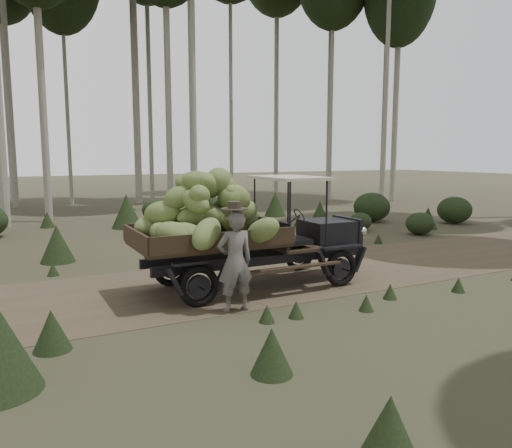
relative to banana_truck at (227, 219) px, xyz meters
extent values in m
plane|color=#473D2B|center=(2.24, 0.55, -1.46)|extent=(120.00, 120.00, 0.00)
cube|color=brown|center=(2.24, 0.55, -1.46)|extent=(70.00, 4.00, 0.01)
cube|color=black|center=(2.44, 0.02, -0.45)|extent=(1.02, 0.97, 0.56)
cube|color=black|center=(3.00, 0.02, -0.45)|extent=(0.10, 1.02, 0.63)
cube|color=black|center=(1.01, 0.03, -0.34)|extent=(0.08, 1.42, 0.56)
cube|color=#38281C|center=(-0.41, 0.03, -0.45)|extent=(2.85, 1.83, 0.08)
cube|color=#38281C|center=(-0.41, 0.94, -0.26)|extent=(2.85, 0.06, 0.33)
cube|color=#38281C|center=(-0.41, -0.89, -0.26)|extent=(2.85, 0.06, 0.33)
cube|color=#38281C|center=(-1.83, 0.03, -0.26)|extent=(0.06, 1.83, 0.33)
cube|color=beige|center=(1.45, 0.03, 0.80)|extent=(1.17, 1.73, 0.06)
cube|color=black|center=(0.66, 0.41, -0.83)|extent=(4.68, 0.11, 0.18)
cube|color=black|center=(0.66, -0.36, -0.83)|extent=(4.68, 0.11, 0.18)
torus|color=black|center=(2.24, 0.84, -1.08)|extent=(0.77, 0.14, 0.77)
torus|color=black|center=(2.23, -0.79, -1.08)|extent=(0.77, 0.14, 0.77)
torus|color=black|center=(-0.92, 0.84, -1.08)|extent=(0.77, 0.14, 0.77)
torus|color=black|center=(-0.92, -0.79, -1.08)|extent=(0.77, 0.14, 0.77)
sphere|color=beige|center=(3.08, 0.48, -0.39)|extent=(0.18, 0.18, 0.18)
sphere|color=beige|center=(3.08, -0.43, -0.39)|extent=(0.18, 0.18, 0.18)
ellipsoid|color=olive|center=(-1.44, 0.46, -0.13)|extent=(0.85, 0.73, 0.48)
ellipsoid|color=olive|center=(-0.82, 0.58, 0.12)|extent=(0.97, 0.90, 0.69)
ellipsoid|color=olive|center=(-0.97, 0.05, 0.49)|extent=(0.79, 0.48, 0.65)
ellipsoid|color=olive|center=(-0.40, -0.03, 0.68)|extent=(0.86, 1.03, 0.70)
ellipsoid|color=olive|center=(0.82, 0.67, -0.15)|extent=(1.03, 0.89, 0.75)
ellipsoid|color=olive|center=(-0.02, 0.21, 0.20)|extent=(0.80, 0.71, 0.59)
ellipsoid|color=olive|center=(-0.57, 0.16, 0.45)|extent=(0.92, 0.92, 0.61)
ellipsoid|color=olive|center=(-0.26, 0.06, 0.72)|extent=(0.91, 0.71, 0.63)
ellipsoid|color=olive|center=(-0.40, 0.75, -0.22)|extent=(0.65, 0.87, 0.65)
ellipsoid|color=olive|center=(-0.66, -0.03, 0.14)|extent=(0.95, 0.55, 0.57)
ellipsoid|color=olive|center=(0.11, -0.17, 0.45)|extent=(0.96, 0.73, 0.73)
ellipsoid|color=olive|center=(-0.66, 0.12, 0.73)|extent=(0.86, 0.51, 0.46)
ellipsoid|color=olive|center=(-1.04, -0.61, -0.18)|extent=(0.95, 0.98, 0.66)
ellipsoid|color=olive|center=(0.48, 0.21, 0.14)|extent=(0.76, 0.65, 0.46)
ellipsoid|color=olive|center=(0.05, -0.12, 0.50)|extent=(0.75, 0.89, 0.61)
ellipsoid|color=olive|center=(-0.17, -0.03, 0.77)|extent=(0.90, 0.92, 0.64)
ellipsoid|color=olive|center=(-1.24, -0.53, -0.17)|extent=(1.02, 0.98, 0.69)
ellipsoid|color=olive|center=(-0.46, -0.07, 0.16)|extent=(0.85, 0.87, 0.59)
ellipsoid|color=olive|center=(-0.71, -0.31, 0.52)|extent=(0.66, 0.87, 0.56)
ellipsoid|color=olive|center=(-0.17, -0.07, 0.72)|extent=(0.89, 0.68, 0.63)
ellipsoid|color=olive|center=(-1.35, -0.20, -0.22)|extent=(0.72, 0.96, 0.69)
ellipsoid|color=olive|center=(-1.27, 0.21, 0.17)|extent=(0.89, 0.85, 0.55)
ellipsoid|color=olive|center=(0.00, -0.17, 0.46)|extent=(0.83, 0.87, 0.61)
ellipsoid|color=olive|center=(-0.59, -0.08, 0.76)|extent=(0.92, 0.69, 0.53)
ellipsoid|color=olive|center=(0.51, 0.71, -0.16)|extent=(0.83, 0.66, 0.65)
ellipsoid|color=olive|center=(-0.47, 0.27, 0.13)|extent=(0.60, 0.88, 0.56)
ellipsoid|color=olive|center=(-0.78, -0.31, 0.42)|extent=(0.57, 0.90, 0.59)
ellipsoid|color=olive|center=(-0.82, -0.94, -0.10)|extent=(0.97, 0.91, 0.77)
ellipsoid|color=olive|center=(0.30, -0.94, -0.12)|extent=(0.83, 0.92, 0.71)
imported|color=#5E5C56|center=(-0.44, -1.29, -0.57)|extent=(0.67, 0.46, 1.79)
cylinder|color=#372F27|center=(-0.44, -1.29, 0.35)|extent=(0.50, 0.50, 0.02)
cylinder|color=#372F27|center=(-0.44, -1.29, 0.41)|extent=(0.25, 0.25, 0.14)
cylinder|color=#B2AD9E|center=(16.75, 13.58, 5.91)|extent=(0.34, 0.34, 14.74)
cylinder|color=#B2AD9E|center=(4.21, 20.69, 8.00)|extent=(0.26, 0.26, 18.92)
cylinder|color=#B2AD9E|center=(4.69, 14.66, 7.42)|extent=(0.35, 0.35, 17.76)
cylinder|color=#B2AD9E|center=(14.58, 11.98, 8.41)|extent=(0.23, 0.23, 19.74)
cylinder|color=#B2AD9E|center=(-2.26, 13.08, 5.58)|extent=(0.31, 0.31, 14.08)
cylinder|color=#B2AD9E|center=(-3.28, 23.05, 6.80)|extent=(0.40, 0.40, 16.53)
cylinder|color=#B2AD9E|center=(8.44, 18.37, 8.04)|extent=(0.22, 0.22, 19.01)
cylinder|color=#B2AD9E|center=(18.61, 16.71, 8.66)|extent=(0.21, 0.21, 20.25)
cylinder|color=#B2AD9E|center=(3.62, 15.20, 6.68)|extent=(0.31, 0.31, 16.29)
cylinder|color=#B2AD9E|center=(14.00, 16.09, 6.88)|extent=(0.21, 0.21, 16.69)
cylinder|color=#B2AD9E|center=(14.04, 22.85, 8.83)|extent=(0.33, 0.33, 20.58)
cylinder|color=#B2AD9E|center=(3.06, 19.33, 9.14)|extent=(0.40, 0.40, 21.20)
cylinder|color=#B2AD9E|center=(17.16, 20.77, 8.43)|extent=(0.27, 0.27, 19.79)
cylinder|color=#B2AD9E|center=(-0.51, 19.99, 6.06)|extent=(0.20, 0.20, 15.05)
ellipsoid|color=#233319|center=(12.13, 4.95, -0.92)|extent=(1.34, 1.34, 1.07)
cone|color=#233319|center=(6.90, 5.31, -1.20)|extent=(0.47, 0.47, 0.52)
cone|color=#233319|center=(-2.79, 4.47, -0.98)|extent=(0.87, 0.87, 0.96)
ellipsoid|color=#233319|center=(8.80, 3.50, -1.07)|extent=(0.96, 0.96, 0.76)
cone|color=#233319|center=(-2.89, 4.53, -1.21)|extent=(0.45, 0.45, 0.50)
cone|color=#233319|center=(-1.10, -3.83, -1.16)|extent=(0.55, 0.55, 0.61)
ellipsoid|color=#233319|center=(7.55, 5.16, -1.13)|extent=(0.82, 0.82, 0.65)
cone|color=#233319|center=(-2.48, 11.19, -1.16)|extent=(0.55, 0.55, 0.61)
ellipsoid|color=#233319|center=(9.55, 6.91, -0.85)|extent=(1.49, 1.49, 1.19)
cone|color=#233319|center=(2.63, 8.92, -0.90)|extent=(1.01, 1.01, 1.12)
cone|color=#233319|center=(-1.37, -6.23, -1.03)|extent=(0.78, 0.78, 0.87)
cone|color=#233319|center=(-3.48, -1.74, -1.17)|extent=(0.54, 0.54, 0.59)
ellipsoid|color=#233319|center=(3.83, 11.53, -0.85)|extent=(1.50, 1.50, 1.20)
cone|color=#233319|center=(6.52, 6.23, -0.95)|extent=(0.93, 0.93, 1.03)
cone|color=#233319|center=(3.19, 6.70, -1.17)|extent=(0.53, 0.53, 0.59)
cone|color=#233319|center=(3.50, 7.13, -0.81)|extent=(1.18, 1.18, 1.31)
ellipsoid|color=#233319|center=(1.70, 11.22, -1.01)|extent=(1.12, 1.12, 0.89)
cone|color=#233319|center=(0.18, 9.70, -0.83)|extent=(1.14, 1.14, 1.27)
cone|color=#233319|center=(6.94, 10.34, -0.91)|extent=(0.99, 0.99, 1.10)
cone|color=#233319|center=(6.09, 7.01, -1.23)|extent=(0.43, 0.43, 0.47)
cone|color=#233319|center=(10.06, 4.35, -1.06)|extent=(0.73, 0.73, 0.81)
cone|color=#233319|center=(-0.12, 3.45, -1.31)|extent=(0.27, 0.27, 0.30)
cone|color=#233319|center=(-3.04, 2.96, -1.31)|extent=(0.27, 0.27, 0.30)
cone|color=#233319|center=(1.49, 3.12, -1.31)|extent=(0.27, 0.27, 0.30)
cone|color=#233319|center=(4.08, -2.23, -1.31)|extent=(0.27, 0.27, 0.30)
cone|color=#233319|center=(-0.22, -2.07, -1.31)|extent=(0.27, 0.27, 0.30)
cone|color=#233319|center=(4.40, 2.66, -1.31)|extent=(0.27, 0.27, 0.30)
cone|color=#233319|center=(0.33, -2.10, -1.31)|extent=(0.27, 0.27, 0.30)
cone|color=#233319|center=(1.63, -2.35, -1.31)|extent=(0.27, 0.27, 0.30)
cone|color=#233319|center=(3.29, 2.90, -1.31)|extent=(0.27, 0.27, 0.30)
cone|color=#233319|center=(0.20, 3.40, -1.31)|extent=(0.27, 0.27, 0.30)
cone|color=#233319|center=(2.52, -1.97, -1.31)|extent=(0.27, 0.27, 0.30)
cone|color=#233319|center=(-0.44, 3.43, -1.31)|extent=(0.27, 0.27, 0.30)
cone|color=#233319|center=(5.86, 3.18, -1.31)|extent=(0.27, 0.27, 0.30)
cone|color=#233319|center=(6.37, 2.81, -1.31)|extent=(0.27, 0.27, 0.30)
camera|label=1|loc=(-4.00, -9.03, 1.28)|focal=35.00mm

